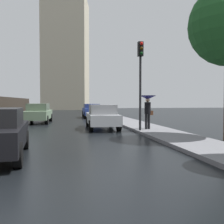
# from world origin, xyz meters

# --- Properties ---
(ground) EXTENTS (120.00, 120.00, 0.00)m
(ground) POSITION_xyz_m (0.00, 0.00, 0.00)
(ground) COLOR black
(car_green_mid_road) EXTENTS (1.95, 4.44, 1.51)m
(car_green_mid_road) POSITION_xyz_m (-1.74, 15.95, 0.79)
(car_green_mid_road) COLOR slate
(car_green_mid_road) RESTS_ON ground
(car_blue_far_ahead) EXTENTS (1.77, 4.45, 1.42)m
(car_blue_far_ahead) POSITION_xyz_m (2.98, 21.77, 0.76)
(car_blue_far_ahead) COLOR navy
(car_blue_far_ahead) RESTS_ON ground
(car_silver_behind_camera) EXTENTS (1.89, 4.56, 1.47)m
(car_silver_behind_camera) POSITION_xyz_m (2.48, 10.70, 0.75)
(car_silver_behind_camera) COLOR #B2B5BA
(car_silver_behind_camera) RESTS_ON ground
(pedestrian_with_umbrella_near) EXTENTS (0.93, 0.93, 1.86)m
(pedestrian_with_umbrella_near) POSITION_xyz_m (4.75, 8.86, 1.59)
(pedestrian_with_umbrella_near) COLOR black
(pedestrian_with_umbrella_near) RESTS_ON sidewalk_strip
(traffic_light) EXTENTS (0.26, 0.39, 4.63)m
(traffic_light) POSITION_xyz_m (4.16, 8.29, 3.33)
(traffic_light) COLOR black
(traffic_light) RESTS_ON sidewalk_strip
(distant_tower) EXTENTS (10.28, 10.99, 23.12)m
(distant_tower) POSITION_xyz_m (0.81, 51.29, 11.56)
(distant_tower) COLOR #B2A88E
(distant_tower) RESTS_ON ground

